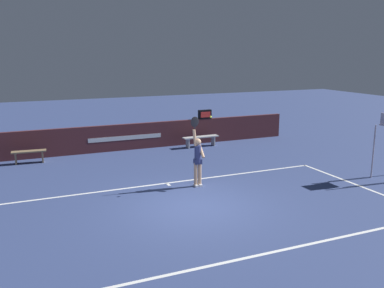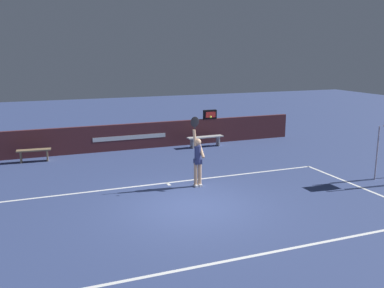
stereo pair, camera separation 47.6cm
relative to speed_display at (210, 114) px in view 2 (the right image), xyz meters
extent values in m
plane|color=navy|center=(-3.94, -7.78, -1.40)|extent=(60.00, 60.00, 0.00)
cube|color=white|center=(-3.94, -5.40, -1.39)|extent=(11.53, 0.10, 0.00)
cube|color=white|center=(-3.94, -11.06, -1.39)|extent=(11.53, 0.10, 0.00)
cube|color=white|center=(1.83, -8.23, -1.39)|extent=(0.10, 5.76, 0.00)
cube|color=white|center=(-3.94, -5.55, -1.39)|extent=(0.10, 0.30, 0.00)
cube|color=#4C2326|center=(-3.94, 0.00, -0.81)|extent=(16.41, 0.17, 1.18)
cube|color=silver|center=(-3.96, -0.09, -0.83)|extent=(3.33, 0.01, 0.19)
cube|color=black|center=(0.00, 0.00, 0.00)|extent=(0.65, 0.18, 0.43)
cube|color=red|center=(0.00, -0.09, 0.00)|extent=(0.51, 0.01, 0.27)
cylinder|color=tan|center=(-3.03, -6.10, -1.00)|extent=(0.12, 0.12, 0.80)
cylinder|color=tan|center=(-3.17, -6.09, -1.00)|extent=(0.12, 0.12, 0.80)
cube|color=white|center=(-3.03, -6.12, -1.36)|extent=(0.11, 0.24, 0.07)
cube|color=white|center=(-3.17, -6.11, -1.36)|extent=(0.11, 0.24, 0.07)
cylinder|color=navy|center=(-3.10, -6.10, -0.31)|extent=(0.21, 0.21, 0.57)
cube|color=navy|center=(-3.10, -6.10, -0.55)|extent=(0.25, 0.21, 0.16)
sphere|color=tan|center=(-3.10, -6.10, 0.10)|extent=(0.21, 0.21, 0.21)
cylinder|color=tan|center=(-3.21, -6.09, 0.24)|extent=(0.15, 0.10, 0.54)
cylinder|color=tan|center=(-2.99, -6.16, -0.21)|extent=(0.11, 0.41, 0.40)
ellipsoid|color=black|center=(-3.21, -6.09, 0.76)|extent=(0.32, 0.04, 0.37)
cylinder|color=black|center=(-3.21, -6.09, 0.57)|extent=(0.03, 0.03, 0.18)
sphere|color=#CCE032|center=(-2.78, -6.38, 0.94)|extent=(0.07, 0.07, 0.07)
cylinder|color=#BCABB5|center=(2.91, -7.65, -0.46)|extent=(0.05, 0.05, 1.88)
cube|color=#836C4D|center=(-8.06, -0.75, -0.92)|extent=(1.33, 0.45, 0.05)
cube|color=#836C4D|center=(-8.56, -0.72, -1.16)|extent=(0.08, 0.32, 0.48)
cube|color=#836C4D|center=(-7.56, -0.78, -1.16)|extent=(0.08, 0.32, 0.48)
cube|color=#B6B5B4|center=(-0.55, -0.74, -0.93)|extent=(1.75, 0.41, 0.05)
cube|color=#B6B5B4|center=(-1.21, -0.76, -1.16)|extent=(0.07, 0.32, 0.47)
cube|color=#B6B5B4|center=(0.11, -0.72, -1.16)|extent=(0.07, 0.32, 0.47)
camera|label=1|loc=(-8.54, -18.23, 2.94)|focal=39.38mm
camera|label=2|loc=(-8.10, -18.41, 2.94)|focal=39.38mm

